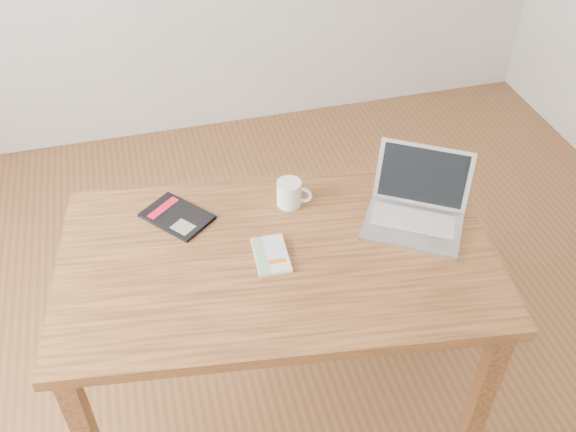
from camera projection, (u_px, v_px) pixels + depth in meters
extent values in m
plane|color=brown|center=(302.00, 397.00, 2.50)|extent=(4.00, 4.00, 0.00)
cube|color=brown|center=(278.00, 259.00, 2.04)|extent=(1.48, 0.97, 0.04)
cube|color=brown|center=(482.00, 395.00, 2.10)|extent=(0.07, 0.07, 0.71)
cube|color=brown|center=(107.00, 280.00, 2.48)|extent=(0.07, 0.07, 0.71)
cube|color=brown|center=(424.00, 252.00, 2.60)|extent=(0.07, 0.07, 0.71)
cube|color=silver|center=(271.00, 255.00, 2.02)|extent=(0.11, 0.17, 0.01)
cube|color=white|center=(271.00, 255.00, 2.02)|extent=(0.11, 0.17, 0.01)
cube|color=gray|center=(261.00, 255.00, 2.01)|extent=(0.04, 0.17, 0.00)
cube|color=#CD5F0E|center=(277.00, 261.00, 1.99)|extent=(0.06, 0.02, 0.00)
cube|color=black|center=(177.00, 216.00, 2.16)|extent=(0.26, 0.27, 0.01)
cube|color=red|center=(163.00, 208.00, 2.18)|extent=(0.12, 0.10, 0.00)
cube|color=gray|center=(183.00, 227.00, 2.11)|extent=(0.09, 0.09, 0.00)
cube|color=silver|center=(412.00, 227.00, 2.12)|extent=(0.38, 0.35, 0.01)
cube|color=silver|center=(414.00, 220.00, 2.13)|extent=(0.29, 0.24, 0.00)
cube|color=#BCBCC1|center=(409.00, 238.00, 2.06)|extent=(0.11, 0.09, 0.00)
cube|color=silver|center=(423.00, 175.00, 2.15)|extent=(0.31, 0.24, 0.20)
cube|color=black|center=(423.00, 176.00, 2.15)|extent=(0.28, 0.21, 0.17)
cylinder|color=white|center=(289.00, 193.00, 2.19)|extent=(0.09, 0.09, 0.09)
cylinder|color=black|center=(289.00, 184.00, 2.16)|extent=(0.07, 0.07, 0.01)
torus|color=white|center=(303.00, 195.00, 2.18)|extent=(0.06, 0.04, 0.06)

